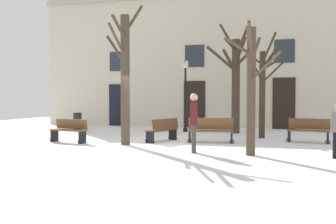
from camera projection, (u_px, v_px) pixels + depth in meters
name	position (u px, v px, depth m)	size (l,w,h in m)	color
ground_plane	(157.00, 144.00, 13.56)	(30.20, 30.20, 0.00)	white
building_facade	(196.00, 58.00, 21.15)	(18.87, 0.60, 7.86)	beige
tree_near_facade	(235.00, 79.00, 17.50)	(2.27, 2.54, 5.33)	#423326
tree_foreground	(263.00, 87.00, 15.41)	(2.06, 1.63, 4.31)	#382B1E
tree_left_of_center	(125.00, 76.00, 13.21)	(1.40, 1.44, 5.09)	#4C3D2D
tree_center	(251.00, 87.00, 10.80)	(1.60, 1.96, 3.79)	#4C3D2D
streetlamp	(185.00, 88.00, 18.27)	(0.30, 0.30, 3.61)	black
litter_bin	(77.00, 122.00, 18.92)	(0.45, 0.45, 0.93)	black
bench_back_to_back_right	(69.00, 130.00, 14.00)	(1.59, 0.77, 0.89)	brown
bench_facing_shops	(308.00, 130.00, 14.00)	(1.59, 0.81, 0.92)	brown
bench_far_corner	(211.00, 130.00, 13.97)	(1.77, 0.69, 0.94)	brown
bench_back_to_back_left	(163.00, 130.00, 14.28)	(1.02, 1.58, 0.90)	#51331E
person_by_shop_door	(194.00, 119.00, 11.37)	(0.28, 0.41, 1.85)	#403D3A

